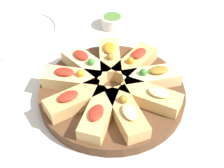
{
  "coord_description": "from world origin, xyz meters",
  "views": [
    {
      "loc": [
        -0.44,
        0.15,
        0.48
      ],
      "look_at": [
        0.0,
        0.0,
        0.04
      ],
      "focal_mm": 50.0,
      "sensor_mm": 36.0,
      "label": 1
    }
  ],
  "objects": [
    {
      "name": "serving_board",
      "position": [
        0.0,
        0.0,
        0.01
      ],
      "size": [
        0.31,
        0.31,
        0.02
      ],
      "primitive_type": "cylinder",
      "color": "#51331E",
      "rests_on": "ground_plane"
    },
    {
      "name": "focaccia_slice_8",
      "position": [
        0.08,
        0.04,
        0.04
      ],
      "size": [
        0.13,
        0.09,
        0.04
      ],
      "color": "#E5C689",
      "rests_on": "serving_board"
    },
    {
      "name": "plate_right",
      "position": [
        0.3,
        0.17,
        0.01
      ],
      "size": [
        0.23,
        0.23,
        0.02
      ],
      "color": "white",
      "rests_on": "ground_plane"
    },
    {
      "name": "ground_plane",
      "position": [
        0.0,
        0.0,
        0.0
      ],
      "size": [
        3.0,
        3.0,
        0.0
      ],
      "primitive_type": "plane",
      "color": "beige"
    },
    {
      "name": "dipping_bowl",
      "position": [
        0.26,
        -0.09,
        0.02
      ],
      "size": [
        0.06,
        0.06,
        0.03
      ],
      "color": "silver",
      "rests_on": "ground_plane"
    },
    {
      "name": "focaccia_slice_6",
      "position": [
        0.05,
        -0.07,
        0.04
      ],
      "size": [
        0.11,
        0.13,
        0.04
      ],
      "color": "tan",
      "rests_on": "serving_board"
    },
    {
      "name": "focaccia_slice_2",
      "position": [
        -0.07,
        0.05,
        0.04
      ],
      "size": [
        0.13,
        0.11,
        0.04
      ],
      "color": "tan",
      "rests_on": "serving_board"
    },
    {
      "name": "focaccia_slice_7",
      "position": [
        0.08,
        -0.02,
        0.04
      ],
      "size": [
        0.13,
        0.08,
        0.04
      ],
      "color": "tan",
      "rests_on": "serving_board"
    },
    {
      "name": "focaccia_slice_0",
      "position": [
        0.04,
        0.07,
        0.04
      ],
      "size": [
        0.1,
        0.13,
        0.04
      ],
      "color": "#DBB775",
      "rests_on": "serving_board"
    },
    {
      "name": "focaccia_slice_3",
      "position": [
        -0.08,
        -0.0,
        0.04
      ],
      "size": [
        0.12,
        0.05,
        0.04
      ],
      "color": "tan",
      "rests_on": "serving_board"
    },
    {
      "name": "focaccia_slice_4",
      "position": [
        -0.06,
        -0.06,
        0.04
      ],
      "size": [
        0.12,
        0.12,
        0.04
      ],
      "color": "tan",
      "rests_on": "serving_board"
    },
    {
      "name": "focaccia_slice_1",
      "position": [
        -0.02,
        0.08,
        0.04
      ],
      "size": [
        0.07,
        0.13,
        0.04
      ],
      "color": "tan",
      "rests_on": "serving_board"
    },
    {
      "name": "focaccia_slice_5",
      "position": [
        -0.01,
        -0.08,
        0.04
      ],
      "size": [
        0.06,
        0.13,
        0.04
      ],
      "color": "#E5C689",
      "rests_on": "serving_board"
    }
  ]
}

